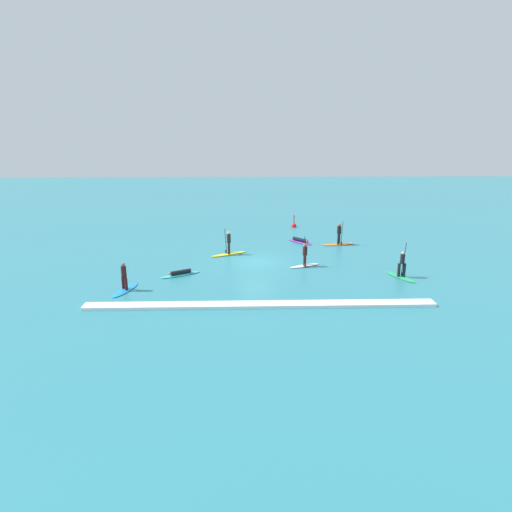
# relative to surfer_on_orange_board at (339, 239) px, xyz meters

# --- Properties ---
(ground_plane) EXTENTS (120.00, 120.00, 0.00)m
(ground_plane) POSITION_rel_surfer_on_orange_board_xyz_m (-7.33, -5.18, -0.51)
(ground_plane) COLOR teal
(ground_plane) RESTS_ON ground
(surfer_on_orange_board) EXTENTS (3.03, 1.30, 2.13)m
(surfer_on_orange_board) POSITION_rel_surfer_on_orange_board_xyz_m (0.00, 0.00, 0.00)
(surfer_on_orange_board) COLOR orange
(surfer_on_orange_board) RESTS_ON ground_plane
(surfer_on_white_board) EXTENTS (2.48, 1.56, 2.31)m
(surfer_on_white_board) POSITION_rel_surfer_on_orange_board_xyz_m (-3.79, -6.29, 0.02)
(surfer_on_white_board) COLOR white
(surfer_on_white_board) RESTS_ON ground_plane
(surfer_on_purple_board) EXTENTS (2.33, 2.52, 0.40)m
(surfer_on_purple_board) POSITION_rel_surfer_on_orange_board_xyz_m (-3.24, 0.90, -0.37)
(surfer_on_purple_board) COLOR purple
(surfer_on_purple_board) RESTS_ON ground_plane
(surfer_on_green_board) EXTENTS (1.68, 2.68, 2.39)m
(surfer_on_green_board) POSITION_rel_surfer_on_orange_board_xyz_m (2.45, -9.05, -0.00)
(surfer_on_green_board) COLOR #23B266
(surfer_on_green_board) RESTS_ON ground_plane
(surfer_on_yellow_board) EXTENTS (3.03, 2.06, 2.07)m
(surfer_on_yellow_board) POSITION_rel_surfer_on_orange_board_xyz_m (-9.44, -2.93, -0.05)
(surfer_on_yellow_board) COLOR yellow
(surfer_on_yellow_board) RESTS_ON ground_plane
(surfer_on_blue_board) EXTENTS (1.54, 2.93, 1.81)m
(surfer_on_blue_board) POSITION_rel_surfer_on_orange_board_xyz_m (-15.73, -11.10, -0.03)
(surfer_on_blue_board) COLOR #1E8CD1
(surfer_on_blue_board) RESTS_ON ground_plane
(surfer_on_teal_board) EXTENTS (2.79, 1.94, 0.38)m
(surfer_on_teal_board) POSITION_rel_surfer_on_orange_board_xyz_m (-12.66, -8.16, -0.38)
(surfer_on_teal_board) COLOR #33C6CC
(surfer_on_teal_board) RESTS_ON ground_plane
(marker_buoy) EXTENTS (0.52, 0.52, 1.38)m
(marker_buoy) POSITION_rel_surfer_on_orange_board_xyz_m (-3.11, 7.31, -0.34)
(marker_buoy) COLOR red
(marker_buoy) RESTS_ON ground_plane
(wave_crest) EXTENTS (20.12, 0.90, 0.18)m
(wave_crest) POSITION_rel_surfer_on_orange_board_xyz_m (-7.33, -13.97, -0.42)
(wave_crest) COLOR white
(wave_crest) RESTS_ON ground_plane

